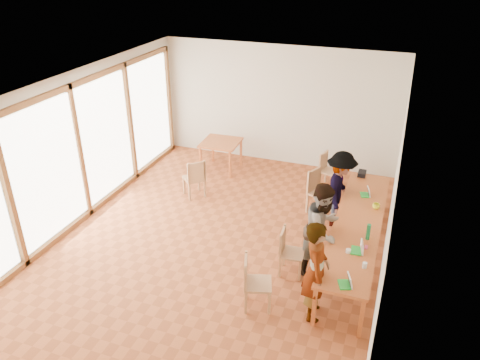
{
  "coord_description": "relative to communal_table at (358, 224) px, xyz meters",
  "views": [
    {
      "loc": [
        2.94,
        -6.88,
        5.12
      ],
      "look_at": [
        0.23,
        0.56,
        1.1
      ],
      "focal_mm": 35.0,
      "sensor_mm": 36.0,
      "label": 1
    }
  ],
  "objects": [
    {
      "name": "chair_mid",
      "position": [
        -1.05,
        -0.84,
        -0.18
      ],
      "size": [
        0.42,
        0.42,
        0.45
      ],
      "rotation": [
        0.0,
        0.0,
        0.07
      ],
      "color": "tan",
      "rests_on": "ground"
    },
    {
      "name": "laptop_mid",
      "position": [
        0.12,
        -0.9,
        0.1
      ],
      "size": [
        0.21,
        0.24,
        0.19
      ],
      "rotation": [
        0.0,
        0.0,
        0.06
      ],
      "color": "green",
      "rests_on": "communal_table"
    },
    {
      "name": "laptop_near",
      "position": [
        0.07,
        -1.79,
        0.1
      ],
      "size": [
        0.25,
        0.26,
        0.18
      ],
      "rotation": [
        0.0,
        0.0,
        0.35
      ],
      "color": "green",
      "rests_on": "communal_table"
    },
    {
      "name": "wall_front",
      "position": [
        -2.5,
        -4.39,
        0.8
      ],
      "size": [
        6.0,
        0.1,
        3.0
      ],
      "primitive_type": "cube",
      "color": "beige",
      "rests_on": "ground"
    },
    {
      "name": "chair_empty",
      "position": [
        -1.04,
        2.63,
        -0.2
      ],
      "size": [
        0.48,
        0.48,
        0.44
      ],
      "rotation": [
        0.0,
        0.0,
        -0.28
      ],
      "color": "tan",
      "rests_on": "ground"
    },
    {
      "name": "condiment_cup",
      "position": [
        -0.03,
        -0.98,
        0.08
      ],
      "size": [
        0.08,
        0.08,
        0.06
      ],
      "primitive_type": "cylinder",
      "color": "white",
      "rests_on": "communal_table"
    },
    {
      "name": "ceiling",
      "position": [
        -2.5,
        -0.39,
        2.32
      ],
      "size": [
        6.0,
        8.0,
        0.04
      ],
      "primitive_type": "cube",
      "color": "white",
      "rests_on": "wall_back"
    },
    {
      "name": "side_table",
      "position": [
        -3.67,
        2.62,
        -0.03
      ],
      "size": [
        0.9,
        0.9,
        0.75
      ],
      "rotation": [
        0.0,
        0.0,
        0.04
      ],
      "color": "#BF5E2A",
      "rests_on": "ground"
    },
    {
      "name": "yellow_mug",
      "position": [
        0.25,
        0.58,
        0.1
      ],
      "size": [
        0.17,
        0.17,
        0.1
      ],
      "primitive_type": "imported",
      "rotation": [
        0.0,
        0.0,
        -0.35
      ],
      "color": "yellow",
      "rests_on": "communal_table"
    },
    {
      "name": "laptop_far",
      "position": [
        0.02,
        1.03,
        0.1
      ],
      "size": [
        0.23,
        0.24,
        0.18
      ],
      "rotation": [
        0.0,
        0.0,
        0.26
      ],
      "color": "green",
      "rests_on": "communal_table"
    },
    {
      "name": "wall_right",
      "position": [
        0.5,
        -0.39,
        0.8
      ],
      "size": [
        0.1,
        8.0,
        3.0
      ],
      "primitive_type": "cube",
      "color": "beige",
      "rests_on": "ground"
    },
    {
      "name": "person_far",
      "position": [
        -0.49,
        1.01,
        0.09
      ],
      "size": [
        0.63,
        1.05,
        1.59
      ],
      "primitive_type": "imported",
      "rotation": [
        0.0,
        0.0,
        1.61
      ],
      "color": "gray",
      "rests_on": "ground"
    },
    {
      "name": "window_wall",
      "position": [
        -5.46,
        -0.39,
        0.8
      ],
      "size": [
        0.1,
        8.0,
        3.0
      ],
      "primitive_type": "cube",
      "color": "white",
      "rests_on": "ground"
    },
    {
      "name": "clear_glass",
      "position": [
        0.26,
        -1.28,
        0.09
      ],
      "size": [
        0.07,
        0.07,
        0.09
      ],
      "primitive_type": "cylinder",
      "color": "silver",
      "rests_on": "communal_table"
    },
    {
      "name": "green_bottle",
      "position": [
        0.21,
        -0.49,
        0.19
      ],
      "size": [
        0.07,
        0.07,
        0.28
      ],
      "primitive_type": "cylinder",
      "color": "#14723F",
      "rests_on": "communal_table"
    },
    {
      "name": "chair_far",
      "position": [
        -1.0,
        1.41,
        -0.12
      ],
      "size": [
        0.59,
        0.59,
        0.51
      ],
      "rotation": [
        0.0,
        0.0,
        -0.42
      ],
      "color": "tan",
      "rests_on": "ground"
    },
    {
      "name": "person_near",
      "position": [
        -0.4,
        -1.7,
        0.12
      ],
      "size": [
        0.51,
        0.67,
        1.64
      ],
      "primitive_type": "imported",
      "rotation": [
        0.0,
        0.0,
        1.79
      ],
      "color": "gray",
      "rests_on": "ground"
    },
    {
      "name": "black_pouch",
      "position": [
        -0.17,
        1.9,
        0.09
      ],
      "size": [
        0.16,
        0.26,
        0.09
      ],
      "primitive_type": "cube",
      "color": "black",
      "rests_on": "communal_table"
    },
    {
      "name": "wall_back",
      "position": [
        -2.5,
        3.61,
        0.8
      ],
      "size": [
        6.0,
        0.1,
        3.0
      ],
      "primitive_type": "cube",
      "color": "beige",
      "rests_on": "ground"
    },
    {
      "name": "chair_near",
      "position": [
        -1.34,
        -1.85,
        -0.15
      ],
      "size": [
        0.53,
        0.53,
        0.48
      ],
      "rotation": [
        0.0,
        0.0,
        0.31
      ],
      "color": "tan",
      "rests_on": "ground"
    },
    {
      "name": "ground",
      "position": [
        -2.5,
        -0.39,
        -0.7
      ],
      "size": [
        8.0,
        8.0,
        0.0
      ],
      "primitive_type": "plane",
      "color": "#A14F27",
      "rests_on": "ground"
    },
    {
      "name": "communal_table",
      "position": [
        0.0,
        0.0,
        0.0
      ],
      "size": [
        0.8,
        4.0,
        0.75
      ],
      "color": "#BF5E2A",
      "rests_on": "ground"
    },
    {
      "name": "person_mid",
      "position": [
        -0.52,
        -0.59,
        0.14
      ],
      "size": [
        0.9,
        1.0,
        1.68
      ],
      "primitive_type": "imported",
      "rotation": [
        0.0,
        0.0,
        1.18
      ],
      "color": "gray",
      "rests_on": "ground"
    },
    {
      "name": "chair_spare",
      "position": [
        -3.65,
        1.06,
        -0.15
      ],
      "size": [
        0.6,
        0.6,
        0.48
      ],
      "rotation": [
        0.0,
        0.0,
        2.37
      ],
      "color": "tan",
      "rests_on": "ground"
    },
    {
      "name": "pink_phone",
      "position": [
        0.22,
        -0.74,
        0.05
      ],
      "size": [
        0.05,
        0.1,
        0.01
      ],
      "primitive_type": "cube",
      "color": "#C93870",
      "rests_on": "communal_table"
    }
  ]
}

